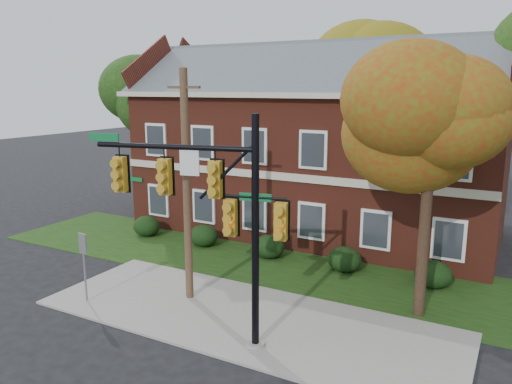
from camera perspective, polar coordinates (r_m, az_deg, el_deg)
The scene contains 15 objects.
ground at distance 16.17m, azimuth -3.23°, elevation -15.63°, with size 120.00×120.00×0.00m, color black.
sidewalk at distance 16.92m, azimuth -1.39°, elevation -14.15°, with size 14.00×5.00×0.08m, color gray.
grass_strip at distance 21.05m, azimuth 5.49°, elevation -8.88°, with size 30.00×6.00×0.04m, color #193811.
apartment_building at distance 26.08m, azimuth 6.82°, elevation 6.36°, with size 18.80×8.80×9.74m.
hedge_far_left at distance 26.07m, azimuth -12.39°, elevation -3.83°, with size 1.40×1.26×1.05m, color black.
hedge_left at distance 24.00m, azimuth -6.02°, elevation -4.99°, with size 1.40×1.26×1.05m, color black.
hedge_center at distance 22.28m, azimuth 1.47°, elevation -6.26°, with size 1.40×1.26×1.05m, color black.
hedge_right at distance 21.01m, azimuth 10.07°, elevation -7.59°, with size 1.40×1.26×1.05m, color black.
hedge_far_right at distance 20.27m, azimuth 19.60°, elevation -8.86°, with size 1.40×1.26×1.05m, color black.
tree_near_right at distance 16.22m, azimuth 20.27°, elevation 8.34°, with size 4.50×4.25×8.58m.
tree_left_rear at distance 30.06m, azimuth -11.71°, elevation 10.16°, with size 5.40×5.10×8.88m.
tree_far_rear at distance 33.03m, azimuth 14.45°, elevation 13.93°, with size 6.84×6.46×11.52m.
traffic_signal at distance 14.13m, azimuth -4.82°, elevation -1.48°, with size 5.98×1.42×6.79m.
utility_pole at distance 17.28m, azimuth -7.93°, elevation 0.56°, with size 1.26×0.28×8.10m.
sign_post at distance 18.42m, azimuth -19.10°, elevation -6.96°, with size 0.37×0.07×2.54m.
Camera 1 is at (7.61, -12.16, 7.47)m, focal length 35.00 mm.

